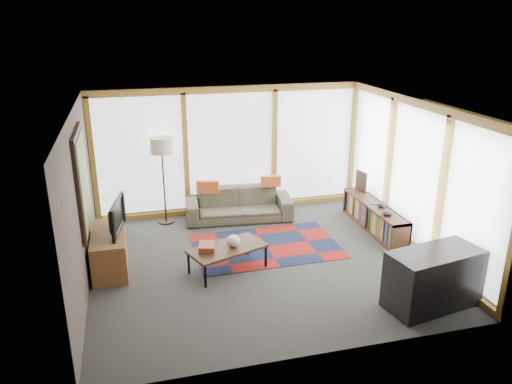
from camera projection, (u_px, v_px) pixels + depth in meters
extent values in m
plane|color=#323230|center=(262.00, 262.00, 8.34)|extent=(5.50, 5.50, 0.00)
cube|color=#413430|center=(80.00, 204.00, 7.25)|extent=(0.04, 5.00, 2.60)
cube|color=#413430|center=(321.00, 258.00, 5.62)|extent=(5.50, 0.04, 2.60)
cube|color=silver|center=(263.00, 106.00, 7.47)|extent=(5.50, 5.00, 0.04)
cube|color=white|center=(231.00, 150.00, 10.15)|extent=(5.30, 0.02, 2.35)
cube|color=white|center=(415.00, 175.00, 8.54)|extent=(0.02, 4.80, 2.35)
cube|color=black|center=(82.00, 181.00, 7.45)|extent=(0.05, 1.35, 1.55)
cube|color=gold|center=(84.00, 181.00, 7.45)|extent=(0.02, 1.20, 1.40)
cube|color=maroon|center=(266.00, 246.00, 8.88)|extent=(2.56, 1.66, 0.01)
imported|color=#3F402F|center=(238.00, 204.00, 10.00)|extent=(2.19, 1.04, 0.62)
cube|color=#D85C29|center=(208.00, 187.00, 9.71)|extent=(0.45, 0.23, 0.24)
cube|color=#D85C29|center=(271.00, 181.00, 10.07)|extent=(0.42, 0.17, 0.22)
cube|color=#984929|center=(207.00, 247.00, 7.82)|extent=(0.30, 0.35, 0.10)
ellipsoid|color=silver|center=(233.00, 241.00, 7.94)|extent=(0.24, 0.24, 0.19)
ellipsoid|color=black|center=(388.00, 213.00, 8.90)|extent=(0.19, 0.19, 0.09)
ellipsoid|color=black|center=(381.00, 205.00, 9.29)|extent=(0.19, 0.19, 0.09)
cube|color=black|center=(361.00, 181.00, 10.10)|extent=(0.10, 0.31, 0.41)
cube|color=brown|center=(110.00, 251.00, 8.01)|extent=(0.53, 1.27, 0.63)
imported|color=black|center=(112.00, 216.00, 7.86)|extent=(0.29, 0.92, 0.53)
cube|color=black|center=(433.00, 279.00, 6.95)|extent=(1.41, 0.84, 0.84)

